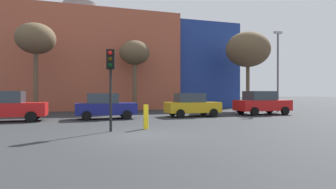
% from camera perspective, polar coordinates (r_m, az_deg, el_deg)
% --- Properties ---
extents(ground_plane, '(200.00, 200.00, 0.00)m').
position_cam_1_polar(ground_plane, '(11.70, -5.81, -8.35)').
color(ground_plane, '#2D3033').
extents(building_backdrop, '(36.20, 13.10, 12.35)m').
position_cam_1_polar(building_backdrop, '(34.81, -17.61, 5.90)').
color(building_backdrop, '#B2563D').
rests_on(building_backdrop, ground_plane).
extents(parked_car_1, '(4.33, 2.12, 1.88)m').
position_cam_1_polar(parked_car_1, '(19.71, -30.16, -2.13)').
color(parked_car_1, red).
rests_on(parked_car_1, ground_plane).
extents(parked_car_2, '(4.01, 1.97, 1.74)m').
position_cam_1_polar(parked_car_2, '(19.29, -12.80, -2.35)').
color(parked_car_2, navy).
rests_on(parked_car_2, ground_plane).
extents(parked_car_3, '(4.02, 1.97, 1.74)m').
position_cam_1_polar(parked_car_3, '(20.78, 4.93, -2.15)').
color(parked_car_3, gold).
rests_on(parked_car_3, ground_plane).
extents(parked_car_4, '(4.41, 2.16, 1.91)m').
position_cam_1_polar(parked_car_4, '(23.79, 18.72, -1.65)').
color(parked_car_4, red).
rests_on(parked_car_4, ground_plane).
extents(traffic_light_island, '(0.41, 0.40, 3.75)m').
position_cam_1_polar(traffic_light_island, '(12.92, -11.73, 4.73)').
color(traffic_light_island, black).
rests_on(traffic_light_island, ground_plane).
extents(bare_tree_0, '(2.90, 2.90, 6.77)m').
position_cam_1_polar(bare_tree_0, '(26.83, -6.90, 8.30)').
color(bare_tree_0, brown).
rests_on(bare_tree_0, ground_plane).
extents(bare_tree_1, '(3.09, 3.09, 7.37)m').
position_cam_1_polar(bare_tree_1, '(25.01, -25.58, 10.15)').
color(bare_tree_1, brown).
rests_on(bare_tree_1, ground_plane).
extents(bare_tree_2, '(4.53, 4.53, 8.07)m').
position_cam_1_polar(bare_tree_2, '(30.12, 16.12, 8.85)').
color(bare_tree_2, brown).
rests_on(bare_tree_2, ground_plane).
extents(bollard_yellow_0, '(0.24, 0.24, 1.19)m').
position_cam_1_polar(bollard_yellow_0, '(13.65, -4.57, -4.59)').
color(bollard_yellow_0, yellow).
rests_on(bollard_yellow_0, ground_plane).
extents(street_lamp, '(0.80, 0.24, 7.43)m').
position_cam_1_polar(street_lamp, '(27.52, 21.67, 5.46)').
color(street_lamp, '#59595E').
rests_on(street_lamp, ground_plane).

